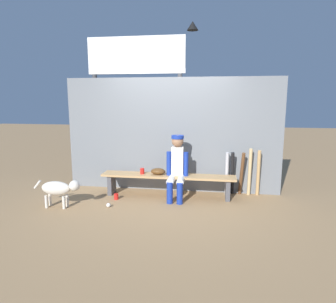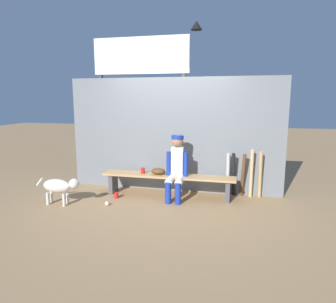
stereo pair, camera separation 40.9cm
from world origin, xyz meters
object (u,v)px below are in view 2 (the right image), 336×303
Objects in this scene: player_seated at (176,166)px; bat_aluminum_black at (234,175)px; bat_wood_dark at (243,175)px; cup_on_ground at (116,195)px; dugout_bench at (168,179)px; baseball_glove at (158,171)px; cup_on_bench at (143,171)px; scoreboard at (144,72)px; bat_wood_tan at (260,175)px; bat_aluminum_silver at (228,175)px; baseball at (107,204)px; dog at (60,186)px; bat_wood_natural at (251,174)px.

bat_aluminum_black is (1.03, 0.39, -0.21)m from player_seated.
player_seated reaches higher than bat_wood_dark.
cup_on_ground is at bearing -164.07° from bat_aluminum_black.
dugout_bench is 9.08× the size of baseball_glove.
cup_on_bench is 2.32m from scoreboard.
player_seated is 4.24× the size of baseball_glove.
cup_on_ground is at bearing -168.79° from player_seated.
bat_aluminum_black is at bearing 11.55° from baseball_glove.
bat_wood_dark is 2.42m from cup_on_ground.
bat_aluminum_black reaches higher than dugout_bench.
baseball_glove reaches higher than cup_on_ground.
bat_wood_tan is (0.48, 0.01, 0.02)m from bat_aluminum_black.
bat_aluminum_black is (0.11, 0.03, 0.01)m from bat_aluminum_silver.
player_seated is 1.41m from baseball.
cup_on_ground is 1.03m from dog.
bat_wood_tan is (1.70, 0.29, 0.12)m from dugout_bench.
player_seated is 1.28m from bat_wood_dark.
bat_wood_dark is 11.73× the size of baseball.
bat_wood_natural is (0.43, 0.03, 0.04)m from bat_aluminum_silver.
dugout_bench is at bearing -55.07° from scoreboard.
bat_aluminum_silver is at bearing -176.57° from bat_wood_dark.
bat_aluminum_black is 7.90× the size of cup_on_bench.
cup_on_bench is at bearing 171.21° from player_seated.
dog is (-0.82, -0.55, 0.28)m from cup_on_ground.
cup_on_bench is at bearing 37.35° from cup_on_ground.
baseball is (-2.14, -1.03, -0.39)m from bat_aluminum_black.
bat_aluminum_silver is 1.63m from cup_on_bench.
bat_wood_tan is 3.34m from scoreboard.
bat_wood_tan is 8.21× the size of cup_on_ground.
bat_wood_natural is 2.70m from baseball.
bat_aluminum_black reaches higher than bat_aluminum_silver.
scoreboard is at bearing 159.09° from bat_wood_natural.
dog is at bearing -158.68° from bat_aluminum_black.
baseball is 0.96m from cup_on_bench.
baseball is 0.09× the size of dog.
bat_aluminum_black is (1.40, 0.29, -0.06)m from baseball_glove.
cup_on_bench is (-1.61, -0.26, 0.06)m from bat_aluminum_silver.
baseball_glove is at bearing -168.72° from bat_aluminum_silver.
player_seated reaches higher than cup_on_ground.
dugout_bench is 0.52m from cup_on_bench.
baseball_glove is at bearing -171.18° from bat_wood_tan.
bat_aluminum_silver is 7.70× the size of cup_on_bench.
bat_aluminum_silver is 0.94× the size of bat_wood_tan.
cup_on_bench is 1.53m from dog.
baseball is (-2.62, -1.03, -0.41)m from bat_wood_tan.
player_seated is at bearing 21.63° from dog.
bat_wood_dark reaches higher than cup_on_ground.
bat_wood_natural is (0.32, 0.00, 0.04)m from bat_aluminum_black.
scoreboard is 3.08m from dog.
dugout_bench is 23.12× the size of cup_on_ground.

